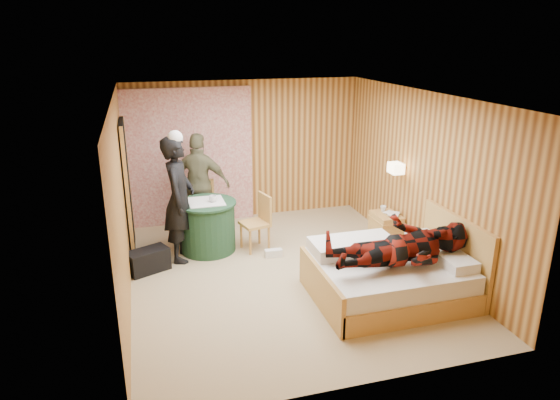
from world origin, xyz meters
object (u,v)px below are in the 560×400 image
object	(u,v)px
nightstand	(386,229)
chair_far	(202,203)
man_on_bed	(403,236)
round_table	(208,226)
bed	(389,275)
duffel_bag	(148,261)
wall_lamp	(396,168)
woman_standing	(179,199)
chair_near	(259,218)
man_at_table	(200,184)

from	to	relation	value
nightstand	chair_far	size ratio (longest dim) A/B	0.58
man_on_bed	round_table	bearing A→B (deg)	131.57
bed	duffel_bag	world-z (taller)	bed
wall_lamp	nightstand	world-z (taller)	wall_lamp
chair_far	man_on_bed	size ratio (longest dim) A/B	0.53
bed	woman_standing	distance (m)	3.18
chair_near	man_at_table	xyz separation A→B (m)	(-0.79, 0.92, 0.35)
nightstand	man_on_bed	bearing A→B (deg)	-112.34
wall_lamp	bed	size ratio (longest dim) A/B	0.13
chair_near	duffel_bag	size ratio (longest dim) A/B	1.54
nightstand	duffel_bag	bearing A→B (deg)	179.28
duffel_bag	man_on_bed	world-z (taller)	man_on_bed
wall_lamp	chair_far	xyz separation A→B (m)	(-2.82, 1.38, -0.76)
bed	wall_lamp	bearing A→B (deg)	61.21
bed	man_at_table	world-z (taller)	man_at_table
woman_standing	chair_far	bearing A→B (deg)	-10.35
chair_far	bed	bearing A→B (deg)	-44.73
chair_far	man_at_table	bearing A→B (deg)	115.62
man_at_table	wall_lamp	bearing A→B (deg)	175.51
man_at_table	woman_standing	bearing A→B (deg)	88.55
chair_far	woman_standing	distance (m)	1.09
wall_lamp	man_at_table	distance (m)	3.20
nightstand	duffel_bag	xyz separation A→B (m)	(-3.73, 0.05, -0.10)
wall_lamp	round_table	distance (m)	3.05
bed	man_at_table	xyz separation A→B (m)	(-2.04, 2.87, 0.57)
nightstand	chair_far	world-z (taller)	chair_far
nightstand	wall_lamp	bearing A→B (deg)	-67.74
chair_far	man_at_table	world-z (taller)	man_at_table
wall_lamp	round_table	size ratio (longest dim) A/B	0.28
nightstand	man_on_bed	xyz separation A→B (m)	(-0.73, -1.78, 0.67)
wall_lamp	bed	distance (m)	1.93
duffel_bag	man_on_bed	size ratio (longest dim) A/B	0.33
chair_far	duffel_bag	size ratio (longest dim) A/B	1.61
man_at_table	duffel_bag	bearing A→B (deg)	75.80
bed	chair_far	distance (m)	3.48
woman_standing	man_on_bed	bearing A→B (deg)	-115.65
duffel_bag	man_on_bed	xyz separation A→B (m)	(3.00, -1.82, 0.78)
woman_standing	man_on_bed	xyz separation A→B (m)	(2.48, -2.13, -0.00)
nightstand	man_at_table	xyz separation A→B (m)	(-2.79, 1.32, 0.59)
round_table	chair_near	size ratio (longest dim) A/B	1.03
wall_lamp	bed	bearing A→B (deg)	-118.79
chair_near	duffel_bag	world-z (taller)	chair_near
bed	chair_far	world-z (taller)	bed
duffel_bag	man_on_bed	bearing A→B (deg)	-55.53
duffel_bag	chair_near	bearing A→B (deg)	-12.67
chair_far	man_on_bed	world-z (taller)	man_on_bed
wall_lamp	chair_near	world-z (taller)	wall_lamp
chair_near	round_table	bearing A→B (deg)	-114.61
bed	man_on_bed	bearing A→B (deg)	-84.74
round_table	woman_standing	world-z (taller)	woman_standing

